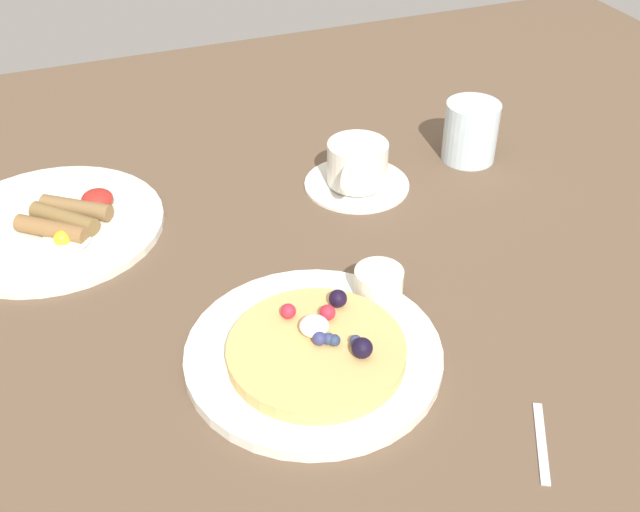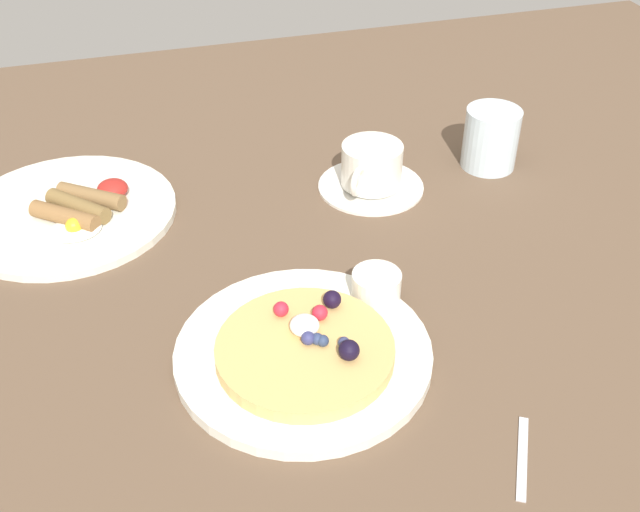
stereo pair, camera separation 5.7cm
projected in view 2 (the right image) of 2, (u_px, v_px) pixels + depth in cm
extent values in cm
cube|color=brown|center=(317.00, 319.00, 81.27)|extent=(174.63, 148.37, 3.00)
cylinder|color=white|center=(303.00, 353.00, 74.14)|extent=(24.82, 24.82, 1.24)
cylinder|color=tan|center=(305.00, 350.00, 72.52)|extent=(16.98, 16.98, 1.44)
sphere|color=navy|center=(308.00, 338.00, 71.84)|extent=(1.35, 1.35, 1.35)
sphere|color=navy|center=(344.00, 343.00, 71.50)|extent=(1.13, 1.13, 1.13)
sphere|color=black|center=(348.00, 350.00, 70.08)|extent=(1.98, 1.98, 1.98)
sphere|color=navy|center=(317.00, 339.00, 71.87)|extent=(1.16, 1.16, 1.16)
sphere|color=black|center=(332.00, 299.00, 75.93)|extent=(1.83, 1.83, 1.83)
sphere|color=navy|center=(323.00, 341.00, 71.69)|extent=(1.15, 1.15, 1.15)
sphere|color=red|center=(281.00, 309.00, 75.00)|extent=(1.52, 1.52, 1.52)
sphere|color=red|center=(320.00, 313.00, 74.53)|extent=(1.57, 1.57, 1.57)
ellipsoid|color=white|center=(305.00, 325.00, 72.99)|extent=(2.84, 2.84, 1.71)
cylinder|color=white|center=(376.00, 286.00, 79.04)|extent=(5.10, 5.10, 2.94)
cylinder|color=#712D09|center=(377.00, 281.00, 78.69)|extent=(4.18, 4.18, 0.35)
cylinder|color=silver|center=(68.00, 213.00, 93.76)|extent=(26.19, 26.19, 1.00)
cylinder|color=brown|center=(91.00, 196.00, 93.83)|extent=(8.29, 6.90, 2.07)
cylinder|color=brown|center=(78.00, 206.00, 92.13)|extent=(7.55, 7.81, 2.07)
cylinder|color=brown|center=(65.00, 216.00, 90.43)|extent=(8.13, 7.15, 2.07)
ellipsoid|color=white|center=(75.00, 230.00, 89.50)|extent=(6.13, 5.21, 0.60)
sphere|color=yellow|center=(74.00, 226.00, 89.20)|extent=(2.00, 2.00, 2.00)
ellipsoid|color=#AE241E|center=(112.00, 189.00, 95.22)|extent=(3.80, 3.80, 2.09)
cylinder|color=white|center=(371.00, 185.00, 99.06)|extent=(13.56, 13.56, 0.74)
cylinder|color=white|center=(372.00, 165.00, 97.23)|extent=(7.73, 7.73, 5.35)
torus|color=white|center=(358.00, 181.00, 93.51)|extent=(3.04, 3.43, 3.79)
cylinder|color=#91714D|center=(372.00, 153.00, 96.20)|extent=(6.57, 6.57, 0.43)
cube|color=silver|center=(523.00, 457.00, 64.86)|extent=(5.08, 8.15, 0.30)
cylinder|color=silver|center=(491.00, 138.00, 101.46)|extent=(7.22, 7.22, 8.06)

